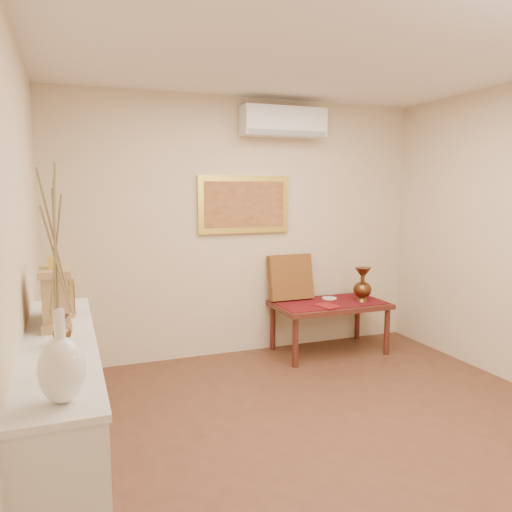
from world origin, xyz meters
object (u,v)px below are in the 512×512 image
display_ledge (63,427)px  white_vase (57,283)px  brass_urn_tall (363,281)px  mantel_clock (56,296)px  low_table (329,308)px  wooden_chest (61,296)px

display_ledge → white_vase: bearing=-88.2°
brass_urn_tall → mantel_clock: 3.40m
white_vase → mantel_clock: 1.16m
low_table → white_vase: bearing=-134.2°
brass_urn_tall → mantel_clock: mantel_clock is taller
low_table → wooden_chest: bearing=-153.1°
display_ledge → mantel_clock: bearing=91.3°
mantel_clock → low_table: 3.19m
display_ledge → low_table: display_ledge is taller
wooden_chest → display_ledge: bearing=-91.8°
white_vase → wooden_chest: white_vase is taller
display_ledge → low_table: (2.67, 1.88, -0.01)m
brass_urn_tall → display_ledge: (-3.02, -1.78, -0.29)m
white_vase → display_ledge: 1.26m
display_ledge → wooden_chest: bearing=88.2°
white_vase → display_ledge: bearing=91.8°
mantel_clock → wooden_chest: 0.26m
mantel_clock → low_table: (2.68, 1.60, -0.67)m
white_vase → brass_urn_tall: size_ratio=2.02×
white_vase → low_table: (2.65, 2.72, -0.95)m
wooden_chest → white_vase: bearing=-89.6°
brass_urn_tall → display_ledge: size_ratio=0.22×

